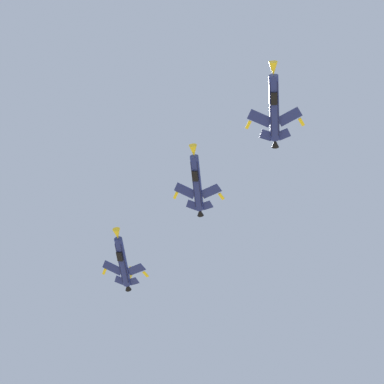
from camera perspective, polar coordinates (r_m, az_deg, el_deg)
The scene contains 3 objects.
fighter_jet_lead at distance 96.47m, azimuth 8.77°, elevation 8.98°, with size 11.54×14.11×4.38m.
fighter_jet_left_wing at distance 106.02m, azimuth 0.52°, elevation 1.07°, with size 11.48×14.11×4.38m.
fighter_jet_right_wing at distance 114.76m, azimuth -7.42°, elevation -7.30°, with size 11.47×14.11×4.38m.
Camera 1 is at (2.12, -7.32, 1.90)m, focal length 49.99 mm.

